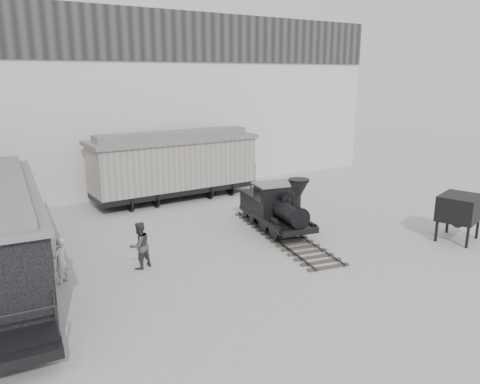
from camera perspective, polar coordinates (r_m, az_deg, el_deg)
ground at (r=18.71m, az=6.67°, el=-8.74°), size 90.00×90.00×0.00m
north_wall at (r=30.44m, az=-11.15°, el=10.68°), size 34.00×2.51×11.00m
locomotive at (r=21.91m, az=4.62°, el=-2.27°), size 3.30×8.42×2.91m
boxcar at (r=27.82m, az=-7.98°, el=3.41°), size 10.01×3.31×4.08m
passenger_coach at (r=18.59m, az=-27.25°, el=-4.30°), size 3.72×12.80×3.38m
visitor_a at (r=17.89m, az=-21.01°, el=-7.80°), size 0.73×0.72×1.69m
visitor_b at (r=18.32m, az=-12.14°, el=-6.38°), size 1.08×0.96×1.84m
coal_hopper at (r=22.95m, az=25.16°, el=-2.12°), size 2.28×2.06×2.07m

